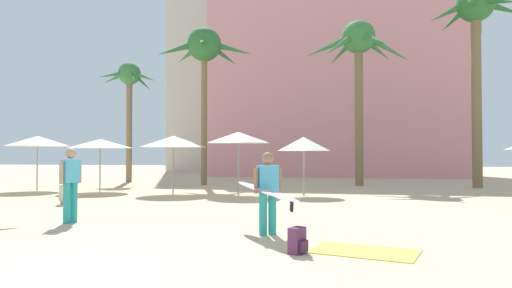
{
  "coord_description": "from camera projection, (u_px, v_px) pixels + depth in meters",
  "views": [
    {
      "loc": [
        3.55,
        -5.32,
        1.59
      ],
      "look_at": [
        0.94,
        7.87,
        1.91
      ],
      "focal_mm": 32.12,
      "sensor_mm": 36.0,
      "label": 1
    }
  ],
  "objects": [
    {
      "name": "beach_towel",
      "position": [
        364.0,
        251.0,
        7.49
      ],
      "size": [
        1.91,
        1.46,
        0.01
      ],
      "primitive_type": "cube",
      "rotation": [
        0.0,
        0.0,
        -0.28
      ],
      "color": "#F4CC4C",
      "rests_on": "ground"
    },
    {
      "name": "ground",
      "position": [
        65.0,
        279.0,
        5.87
      ],
      "size": [
        120.0,
        120.0,
        0.0
      ],
      "primitive_type": "plane",
      "color": "#C6B28C"
    },
    {
      "name": "palm_tree_far_left",
      "position": [
        129.0,
        85.0,
        27.03
      ],
      "size": [
        3.71,
        3.21,
        7.07
      ],
      "color": "#896B4C",
      "rests_on": "ground"
    },
    {
      "name": "cafe_umbrella_4",
      "position": [
        100.0,
        144.0,
        19.84
      ],
      "size": [
        2.75,
        2.75,
        2.27
      ],
      "color": "gray",
      "rests_on": "ground"
    },
    {
      "name": "backpack",
      "position": [
        298.0,
        241.0,
        7.36
      ],
      "size": [
        0.32,
        0.35,
        0.42
      ],
      "rotation": [
        0.0,
        0.0,
        5.86
      ],
      "color": "#5A2D52",
      "rests_on": "ground"
    },
    {
      "name": "hotel_tower_gray",
      "position": [
        245.0,
        56.0,
        46.94
      ],
      "size": [
        12.54,
        11.35,
        23.49
      ],
      "primitive_type": "cube",
      "color": "beige",
      "rests_on": "ground"
    },
    {
      "name": "cafe_umbrella_5",
      "position": [
        238.0,
        138.0,
        18.1
      ],
      "size": [
        2.52,
        2.52,
        2.5
      ],
      "color": "gray",
      "rests_on": "ground"
    },
    {
      "name": "cafe_umbrella_3",
      "position": [
        304.0,
        144.0,
        17.81
      ],
      "size": [
        2.04,
        2.04,
        2.29
      ],
      "color": "gray",
      "rests_on": "ground"
    },
    {
      "name": "hotel_pink",
      "position": [
        334.0,
        74.0,
        36.16
      ],
      "size": [
        18.38,
        8.22,
        16.04
      ],
      "primitive_type": "cube",
      "color": "pink",
      "rests_on": "ground"
    },
    {
      "name": "person_near_right",
      "position": [
        70.0,
        182.0,
        10.68
      ],
      "size": [
        0.33,
        0.6,
        1.74
      ],
      "rotation": [
        0.0,
        0.0,
        5.98
      ],
      "color": "teal",
      "rests_on": "ground"
    },
    {
      "name": "person_far_left",
      "position": [
        67.0,
        194.0,
        14.9
      ],
      "size": [
        0.74,
        1.08,
        0.89
      ],
      "rotation": [
        0.0,
        0.0,
        1.97
      ],
      "color": "tan",
      "rests_on": "ground"
    },
    {
      "name": "cafe_umbrella_1",
      "position": [
        37.0,
        141.0,
        20.43
      ],
      "size": [
        2.71,
        2.71,
        2.43
      ],
      "color": "gray",
      "rests_on": "ground"
    },
    {
      "name": "cafe_umbrella_2",
      "position": [
        173.0,
        142.0,
        18.72
      ],
      "size": [
        2.71,
        2.71,
        2.37
      ],
      "color": "gray",
      "rests_on": "ground"
    },
    {
      "name": "person_near_left",
      "position": [
        267.0,
        190.0,
        8.97
      ],
      "size": [
        1.84,
        2.4,
        1.64
      ],
      "rotation": [
        0.0,
        0.0,
        2.17
      ],
      "color": "teal",
      "rests_on": "ground"
    },
    {
      "name": "palm_tree_center",
      "position": [
        476.0,
        23.0,
        22.17
      ],
      "size": [
        4.8,
        4.55,
        9.84
      ],
      "color": "brown",
      "rests_on": "ground"
    },
    {
      "name": "palm_tree_right",
      "position": [
        358.0,
        52.0,
        23.71
      ],
      "size": [
        5.61,
        5.11,
        8.56
      ],
      "color": "brown",
      "rests_on": "ground"
    },
    {
      "name": "palm_tree_left",
      "position": [
        204.0,
        52.0,
        24.3
      ],
      "size": [
        4.95,
        4.86,
        8.37
      ],
      "color": "brown",
      "rests_on": "ground"
    }
  ]
}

